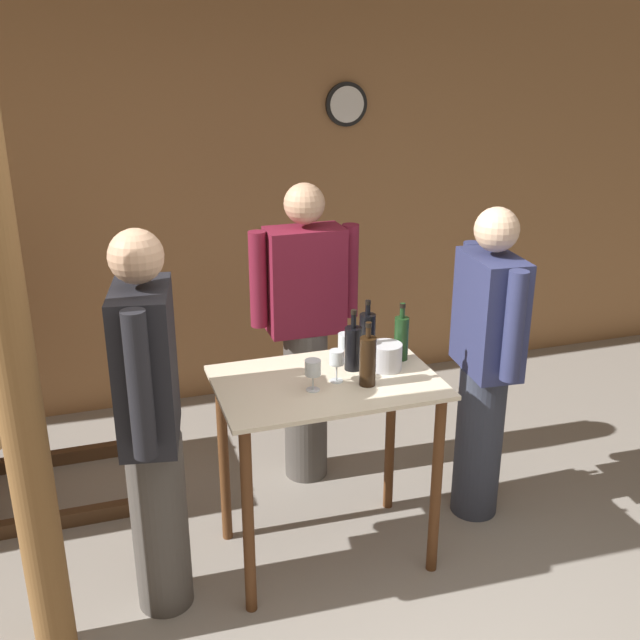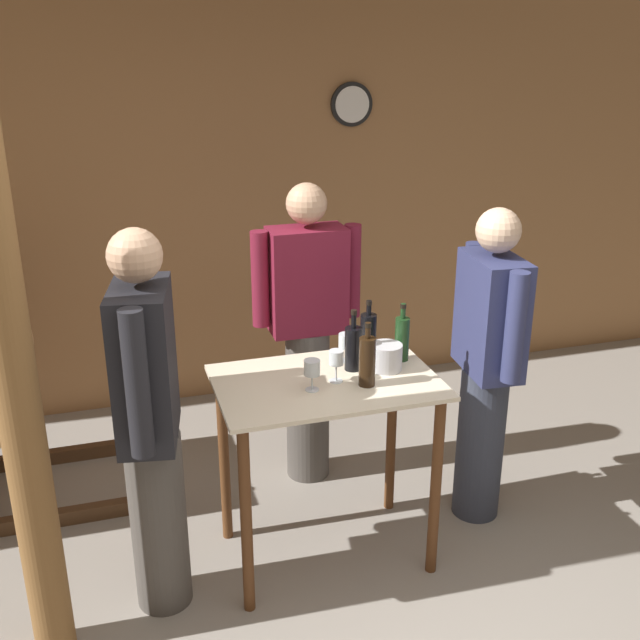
{
  "view_description": "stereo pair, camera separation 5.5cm",
  "coord_description": "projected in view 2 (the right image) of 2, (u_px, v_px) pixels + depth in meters",
  "views": [
    {
      "loc": [
        -0.98,
        -1.99,
        2.35
      ],
      "look_at": [
        -0.03,
        0.96,
        1.18
      ],
      "focal_mm": 42.0,
      "sensor_mm": 36.0,
      "label": 1
    },
    {
      "loc": [
        -0.93,
        -2.01,
        2.35
      ],
      "look_at": [
        -0.03,
        0.96,
        1.18
      ],
      "focal_mm": 42.0,
      "sensor_mm": 36.0,
      "label": 2
    }
  ],
  "objects": [
    {
      "name": "wine_bottle_far_left",
      "position": [
        353.0,
        347.0,
        3.39
      ],
      "size": [
        0.08,
        0.08,
        0.29
      ],
      "color": "black",
      "rests_on": "tasting_table"
    },
    {
      "name": "wine_bottle_right",
      "position": [
        402.0,
        337.0,
        3.49
      ],
      "size": [
        0.07,
        0.07,
        0.28
      ],
      "color": "#193819",
      "rests_on": "tasting_table"
    },
    {
      "name": "wooden_post",
      "position": [
        9.0,
        344.0,
        2.61
      ],
      "size": [
        0.16,
        0.16,
        2.7
      ],
      "color": "brown",
      "rests_on": "ground_plane"
    },
    {
      "name": "person_visitor_bearded",
      "position": [
        487.0,
        363.0,
        3.66
      ],
      "size": [
        0.25,
        0.59,
        1.63
      ],
      "color": "#333847",
      "rests_on": "ground_plane"
    },
    {
      "name": "ice_bucket",
      "position": [
        386.0,
        357.0,
        3.41
      ],
      "size": [
        0.15,
        0.15,
        0.12
      ],
      "color": "silver",
      "rests_on": "tasting_table"
    },
    {
      "name": "tasting_table",
      "position": [
        326.0,
        420.0,
        3.39
      ],
      "size": [
        0.99,
        0.65,
        0.93
      ],
      "color": "beige",
      "rests_on": "ground_plane"
    },
    {
      "name": "back_wall",
      "position": [
        244.0,
        201.0,
        4.89
      ],
      "size": [
        8.4,
        0.08,
        2.7
      ],
      "color": "#996B42",
      "rests_on": "ground_plane"
    },
    {
      "name": "person_visitor_with_scarf",
      "position": [
        307.0,
        330.0,
        4.0
      ],
      "size": [
        0.59,
        0.24,
        1.67
      ],
      "color": "#4C4742",
      "rests_on": "ground_plane"
    },
    {
      "name": "wine_bottle_center",
      "position": [
        368.0,
        331.0,
        3.6
      ],
      "size": [
        0.08,
        0.08,
        0.25
      ],
      "color": "black",
      "rests_on": "tasting_table"
    },
    {
      "name": "wine_glass_near_left",
      "position": [
        312.0,
        369.0,
        3.19
      ],
      "size": [
        0.07,
        0.07,
        0.14
      ],
      "color": "silver",
      "rests_on": "tasting_table"
    },
    {
      "name": "person_host",
      "position": [
        150.0,
        420.0,
        3.03
      ],
      "size": [
        0.29,
        0.58,
        1.7
      ],
      "color": "#4C4742",
      "rests_on": "ground_plane"
    },
    {
      "name": "wine_bottle_left",
      "position": [
        367.0,
        360.0,
        3.23
      ],
      "size": [
        0.07,
        0.07,
        0.29
      ],
      "color": "black",
      "rests_on": "tasting_table"
    },
    {
      "name": "wine_glass_near_center",
      "position": [
        336.0,
        359.0,
        3.27
      ],
      "size": [
        0.06,
        0.06,
        0.15
      ],
      "color": "silver",
      "rests_on": "tasting_table"
    },
    {
      "name": "wine_glass_near_right",
      "position": [
        346.0,
        342.0,
        3.48
      ],
      "size": [
        0.07,
        0.07,
        0.14
      ],
      "color": "silver",
      "rests_on": "tasting_table"
    }
  ]
}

